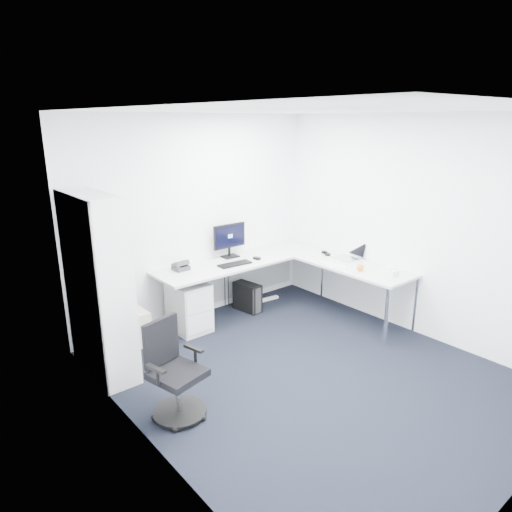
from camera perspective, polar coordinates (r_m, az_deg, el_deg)
ground at (r=5.08m, az=6.49°, el=-14.43°), size 4.20×4.20×0.00m
ceiling at (r=4.35m, az=7.70°, el=17.67°), size 4.20×4.20×0.00m
wall_back at (r=6.12m, az=-7.42°, el=4.61°), size 3.60×0.02×2.70m
wall_left at (r=3.51m, az=-13.70°, el=-4.95°), size 0.02×4.20×2.70m
wall_right at (r=5.94m, az=19.11°, el=3.46°), size 0.02×4.20×2.70m
l_desk at (r=6.16m, az=0.78°, el=-4.52°), size 2.64×1.48×0.77m
drawer_pedestal at (r=5.93m, az=-8.37°, el=-6.28°), size 0.42×0.52×0.64m
bookshelf at (r=4.96m, az=-19.10°, el=-3.64°), size 0.38×0.97×1.94m
task_chair at (r=4.26m, az=-9.76°, el=-14.05°), size 0.61×0.61×0.91m
black_pc_tower at (r=6.49m, az=-1.08°, el=-5.14°), size 0.24×0.44×0.40m
beige_pc_tower at (r=5.80m, az=-14.80°, el=-8.40°), size 0.21×0.45×0.42m
power_strip at (r=6.91m, az=1.59°, el=-5.38°), size 0.33×0.09×0.04m
monitor at (r=6.31m, az=-3.28°, el=1.98°), size 0.51×0.17×0.49m
black_keyboard at (r=6.03m, az=-2.66°, el=-1.02°), size 0.47×0.20×0.02m
mouse at (r=6.26m, az=0.11°, el=-0.29°), size 0.07×0.10×0.03m
desk_phone at (r=5.89m, az=-9.40°, el=-1.12°), size 0.18×0.18×0.13m
laptop at (r=6.38m, az=11.21°, el=0.67°), size 0.38×0.38×0.24m
white_keyboard at (r=6.09m, az=9.64°, el=-1.12°), size 0.11×0.40×0.01m
headphones at (r=6.58m, az=8.74°, el=0.43°), size 0.18×0.22×0.05m
orange_fruit at (r=5.93m, az=12.90°, el=-1.41°), size 0.09×0.09×0.09m
tissue_box at (r=5.88m, az=16.34°, el=-1.92°), size 0.14×0.22×0.07m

